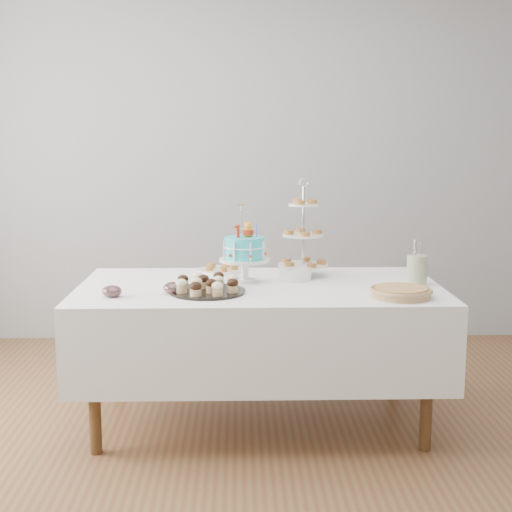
{
  "coord_description": "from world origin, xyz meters",
  "views": [
    {
      "loc": [
        -0.11,
        -3.41,
        1.55
      ],
      "look_at": [
        -0.02,
        0.3,
        0.93
      ],
      "focal_mm": 50.0,
      "sensor_mm": 36.0,
      "label": 1
    }
  ],
  "objects_px": {
    "tiered_stand": "(303,236)",
    "utensil_pitcher": "(417,269)",
    "pie": "(401,292)",
    "plate_stack": "(295,273)",
    "pastry_plate": "(221,268)",
    "jam_bowl_b": "(174,288)",
    "jam_bowl_a": "(112,291)",
    "birthday_cake": "(245,261)",
    "cupcake_tray": "(208,285)",
    "table": "(259,326)"
  },
  "relations": [
    {
      "from": "jam_bowl_b",
      "to": "utensil_pitcher",
      "type": "height_order",
      "value": "utensil_pitcher"
    },
    {
      "from": "pastry_plate",
      "to": "utensil_pitcher",
      "type": "distance_m",
      "value": 1.13
    },
    {
      "from": "pie",
      "to": "tiered_stand",
      "type": "height_order",
      "value": "tiered_stand"
    },
    {
      "from": "utensil_pitcher",
      "to": "jam_bowl_b",
      "type": "bearing_deg",
      "value": 167.48
    },
    {
      "from": "table",
      "to": "pie",
      "type": "bearing_deg",
      "value": -23.87
    },
    {
      "from": "table",
      "to": "tiered_stand",
      "type": "relative_size",
      "value": 3.49
    },
    {
      "from": "cupcake_tray",
      "to": "pie",
      "type": "distance_m",
      "value": 0.96
    },
    {
      "from": "cupcake_tray",
      "to": "tiered_stand",
      "type": "distance_m",
      "value": 0.71
    },
    {
      "from": "jam_bowl_a",
      "to": "utensil_pitcher",
      "type": "xyz_separation_m",
      "value": [
        1.58,
        0.26,
        0.06
      ]
    },
    {
      "from": "pie",
      "to": "plate_stack",
      "type": "relative_size",
      "value": 1.71
    },
    {
      "from": "table",
      "to": "pie",
      "type": "xyz_separation_m",
      "value": [
        0.69,
        -0.3,
        0.26
      ]
    },
    {
      "from": "table",
      "to": "utensil_pitcher",
      "type": "height_order",
      "value": "utensil_pitcher"
    },
    {
      "from": "utensil_pitcher",
      "to": "jam_bowl_a",
      "type": "bearing_deg",
      "value": 168.07
    },
    {
      "from": "cupcake_tray",
      "to": "pastry_plate",
      "type": "height_order",
      "value": "cupcake_tray"
    },
    {
      "from": "table",
      "to": "jam_bowl_b",
      "type": "bearing_deg",
      "value": -155.0
    },
    {
      "from": "pie",
      "to": "jam_bowl_a",
      "type": "distance_m",
      "value": 1.42
    },
    {
      "from": "birthday_cake",
      "to": "plate_stack",
      "type": "xyz_separation_m",
      "value": [
        0.28,
        0.06,
        -0.08
      ]
    },
    {
      "from": "tiered_stand",
      "to": "pastry_plate",
      "type": "xyz_separation_m",
      "value": [
        -0.47,
        0.15,
        -0.21
      ]
    },
    {
      "from": "tiered_stand",
      "to": "pastry_plate",
      "type": "relative_size",
      "value": 2.08
    },
    {
      "from": "birthday_cake",
      "to": "plate_stack",
      "type": "distance_m",
      "value": 0.3
    },
    {
      "from": "birthday_cake",
      "to": "utensil_pitcher",
      "type": "xyz_separation_m",
      "value": [
        0.92,
        -0.09,
        -0.03
      ]
    },
    {
      "from": "utensil_pitcher",
      "to": "table",
      "type": "bearing_deg",
      "value": 158.22
    },
    {
      "from": "jam_bowl_b",
      "to": "plate_stack",
      "type": "bearing_deg",
      "value": 28.59
    },
    {
      "from": "cupcake_tray",
      "to": "birthday_cake",
      "type": "bearing_deg",
      "value": 54.7
    },
    {
      "from": "birthday_cake",
      "to": "tiered_stand",
      "type": "relative_size",
      "value": 0.77
    },
    {
      "from": "table",
      "to": "pastry_plate",
      "type": "xyz_separation_m",
      "value": [
        -0.22,
        0.4,
        0.24
      ]
    },
    {
      "from": "birthday_cake",
      "to": "tiered_stand",
      "type": "distance_m",
      "value": 0.39
    },
    {
      "from": "birthday_cake",
      "to": "pastry_plate",
      "type": "distance_m",
      "value": 0.36
    },
    {
      "from": "pastry_plate",
      "to": "jam_bowl_b",
      "type": "relative_size",
      "value": 2.53
    },
    {
      "from": "pie",
      "to": "jam_bowl_a",
      "type": "xyz_separation_m",
      "value": [
        -1.42,
        0.04,
        -0.0
      ]
    },
    {
      "from": "plate_stack",
      "to": "utensil_pitcher",
      "type": "bearing_deg",
      "value": -13.38
    },
    {
      "from": "cupcake_tray",
      "to": "tiered_stand",
      "type": "relative_size",
      "value": 0.69
    },
    {
      "from": "cupcake_tray",
      "to": "tiered_stand",
      "type": "xyz_separation_m",
      "value": [
        0.52,
        0.44,
        0.19
      ]
    },
    {
      "from": "table",
      "to": "cupcake_tray",
      "type": "xyz_separation_m",
      "value": [
        -0.27,
        -0.18,
        0.27
      ]
    },
    {
      "from": "table",
      "to": "birthday_cake",
      "type": "relative_size",
      "value": 4.54
    },
    {
      "from": "tiered_stand",
      "to": "utensil_pitcher",
      "type": "relative_size",
      "value": 2.28
    },
    {
      "from": "table",
      "to": "pastry_plate",
      "type": "relative_size",
      "value": 7.25
    },
    {
      "from": "pie",
      "to": "tiered_stand",
      "type": "distance_m",
      "value": 0.74
    },
    {
      "from": "birthday_cake",
      "to": "pie",
      "type": "bearing_deg",
      "value": -42.96
    },
    {
      "from": "cupcake_tray",
      "to": "jam_bowl_a",
      "type": "height_order",
      "value": "cupcake_tray"
    },
    {
      "from": "cupcake_tray",
      "to": "jam_bowl_b",
      "type": "height_order",
      "value": "cupcake_tray"
    },
    {
      "from": "cupcake_tray",
      "to": "jam_bowl_b",
      "type": "xyz_separation_m",
      "value": [
        -0.17,
        -0.02,
        -0.01
      ]
    },
    {
      "from": "birthday_cake",
      "to": "utensil_pitcher",
      "type": "distance_m",
      "value": 0.92
    },
    {
      "from": "pastry_plate",
      "to": "jam_bowl_b",
      "type": "xyz_separation_m",
      "value": [
        -0.22,
        -0.6,
        0.01
      ]
    },
    {
      "from": "birthday_cake",
      "to": "utensil_pitcher",
      "type": "relative_size",
      "value": 1.75
    },
    {
      "from": "cupcake_tray",
      "to": "tiered_stand",
      "type": "height_order",
      "value": "tiered_stand"
    },
    {
      "from": "jam_bowl_a",
      "to": "utensil_pitcher",
      "type": "distance_m",
      "value": 1.6
    },
    {
      "from": "pie",
      "to": "birthday_cake",
      "type": "bearing_deg",
      "value": 152.94
    },
    {
      "from": "plate_stack",
      "to": "utensil_pitcher",
      "type": "relative_size",
      "value": 0.75
    },
    {
      "from": "pastry_plate",
      "to": "jam_bowl_b",
      "type": "height_order",
      "value": "jam_bowl_b"
    }
  ]
}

